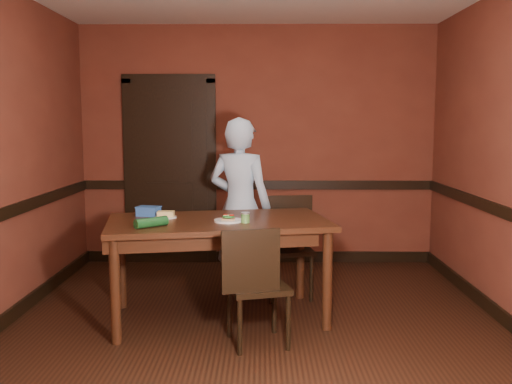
{
  "coord_description": "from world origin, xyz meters",
  "views": [
    {
      "loc": [
        0.04,
        -4.26,
        1.62
      ],
      "look_at": [
        0.0,
        0.35,
        1.05
      ],
      "focal_mm": 40.0,
      "sensor_mm": 36.0,
      "label": 1
    }
  ],
  "objects_px": {
    "person": "(240,206)",
    "sauce_jar": "(245,217)",
    "dining_table": "(218,269)",
    "sandwich_plate": "(228,220)",
    "cheese_saucer": "(166,215)",
    "chair_near": "(258,285)",
    "food_tub": "(149,211)",
    "chair_far": "(287,248)"
  },
  "relations": [
    {
      "from": "sandwich_plate",
      "to": "sauce_jar",
      "type": "bearing_deg",
      "value": -21.15
    },
    {
      "from": "chair_near",
      "to": "sandwich_plate",
      "type": "bearing_deg",
      "value": -77.38
    },
    {
      "from": "dining_table",
      "to": "sauce_jar",
      "type": "distance_m",
      "value": 0.53
    },
    {
      "from": "chair_far",
      "to": "sandwich_plate",
      "type": "distance_m",
      "value": 0.93
    },
    {
      "from": "chair_near",
      "to": "sauce_jar",
      "type": "bearing_deg",
      "value": -90.81
    },
    {
      "from": "person",
      "to": "cheese_saucer",
      "type": "relative_size",
      "value": 9.36
    },
    {
      "from": "chair_near",
      "to": "person",
      "type": "relative_size",
      "value": 0.53
    },
    {
      "from": "cheese_saucer",
      "to": "food_tub",
      "type": "bearing_deg",
      "value": 148.68
    },
    {
      "from": "dining_table",
      "to": "sauce_jar",
      "type": "relative_size",
      "value": 21.29
    },
    {
      "from": "sauce_jar",
      "to": "food_tub",
      "type": "distance_m",
      "value": 0.89
    },
    {
      "from": "dining_table",
      "to": "cheese_saucer",
      "type": "relative_size",
      "value": 9.95
    },
    {
      "from": "sauce_jar",
      "to": "person",
      "type": "bearing_deg",
      "value": 94.94
    },
    {
      "from": "dining_table",
      "to": "person",
      "type": "distance_m",
      "value": 0.85
    },
    {
      "from": "food_tub",
      "to": "chair_far",
      "type": "bearing_deg",
      "value": 33.19
    },
    {
      "from": "sauce_jar",
      "to": "chair_near",
      "type": "bearing_deg",
      "value": -75.82
    },
    {
      "from": "dining_table",
      "to": "cheese_saucer",
      "type": "distance_m",
      "value": 0.63
    },
    {
      "from": "chair_near",
      "to": "food_tub",
      "type": "height_order",
      "value": "food_tub"
    },
    {
      "from": "sauce_jar",
      "to": "chair_far",
      "type": "bearing_deg",
      "value": 63.64
    },
    {
      "from": "food_tub",
      "to": "person",
      "type": "bearing_deg",
      "value": 49.8
    },
    {
      "from": "chair_far",
      "to": "person",
      "type": "bearing_deg",
      "value": 154.43
    },
    {
      "from": "chair_near",
      "to": "person",
      "type": "height_order",
      "value": "person"
    },
    {
      "from": "sandwich_plate",
      "to": "person",
      "type": "bearing_deg",
      "value": 85.62
    },
    {
      "from": "chair_far",
      "to": "cheese_saucer",
      "type": "xyz_separation_m",
      "value": [
        -1.03,
        -0.51,
        0.39
      ]
    },
    {
      "from": "cheese_saucer",
      "to": "food_tub",
      "type": "xyz_separation_m",
      "value": [
        -0.16,
        0.1,
        0.02
      ]
    },
    {
      "from": "cheese_saucer",
      "to": "chair_far",
      "type": "bearing_deg",
      "value": 26.37
    },
    {
      "from": "person",
      "to": "sauce_jar",
      "type": "bearing_deg",
      "value": 114.8
    },
    {
      "from": "dining_table",
      "to": "sandwich_plate",
      "type": "distance_m",
      "value": 0.45
    },
    {
      "from": "person",
      "to": "food_tub",
      "type": "bearing_deg",
      "value": 55.5
    },
    {
      "from": "person",
      "to": "sandwich_plate",
      "type": "distance_m",
      "value": 0.82
    },
    {
      "from": "person",
      "to": "food_tub",
      "type": "relative_size",
      "value": 7.64
    },
    {
      "from": "sandwich_plate",
      "to": "cheese_saucer",
      "type": "height_order",
      "value": "sandwich_plate"
    },
    {
      "from": "sauce_jar",
      "to": "cheese_saucer",
      "type": "xyz_separation_m",
      "value": [
        -0.67,
        0.23,
        -0.02
      ]
    },
    {
      "from": "dining_table",
      "to": "sandwich_plate",
      "type": "relative_size",
      "value": 7.68
    },
    {
      "from": "dining_table",
      "to": "person",
      "type": "bearing_deg",
      "value": 67.57
    },
    {
      "from": "person",
      "to": "sauce_jar",
      "type": "xyz_separation_m",
      "value": [
        0.07,
        -0.87,
        0.04
      ]
    },
    {
      "from": "food_tub",
      "to": "sandwich_plate",
      "type": "bearing_deg",
      "value": -7.33
    },
    {
      "from": "sauce_jar",
      "to": "dining_table",
      "type": "bearing_deg",
      "value": 148.0
    },
    {
      "from": "chair_far",
      "to": "food_tub",
      "type": "distance_m",
      "value": 1.33
    },
    {
      "from": "person",
      "to": "sauce_jar",
      "type": "height_order",
      "value": "person"
    },
    {
      "from": "chair_far",
      "to": "sandwich_plate",
      "type": "relative_size",
      "value": 4.02
    },
    {
      "from": "chair_far",
      "to": "sandwich_plate",
      "type": "bearing_deg",
      "value": -135.56
    },
    {
      "from": "chair_far",
      "to": "food_tub",
      "type": "xyz_separation_m",
      "value": [
        -1.2,
        -0.41,
        0.41
      ]
    }
  ]
}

